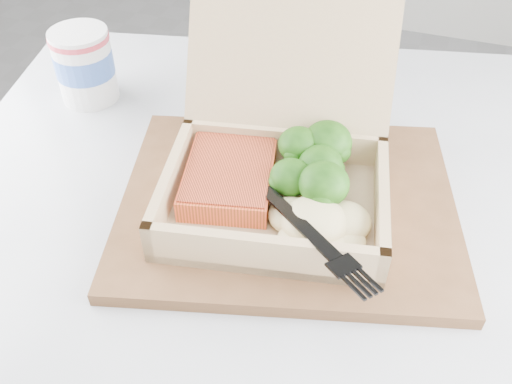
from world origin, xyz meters
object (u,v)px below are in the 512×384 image
(takeout_container, at_px, (280,148))
(serving_tray, at_px, (288,204))
(paper_cup, at_px, (84,63))
(cafe_table, at_px, (261,309))

(takeout_container, bearing_deg, serving_tray, -61.35)
(paper_cup, bearing_deg, cafe_table, -24.23)
(takeout_container, bearing_deg, cafe_table, -118.86)
(paper_cup, bearing_deg, serving_tray, -21.20)
(cafe_table, relative_size, paper_cup, 9.18)
(cafe_table, xyz_separation_m, serving_tray, (0.03, 0.01, 0.19))
(takeout_container, height_order, paper_cup, takeout_container)
(serving_tray, height_order, paper_cup, paper_cup)
(serving_tray, distance_m, paper_cup, 0.33)
(takeout_container, distance_m, paper_cup, 0.31)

